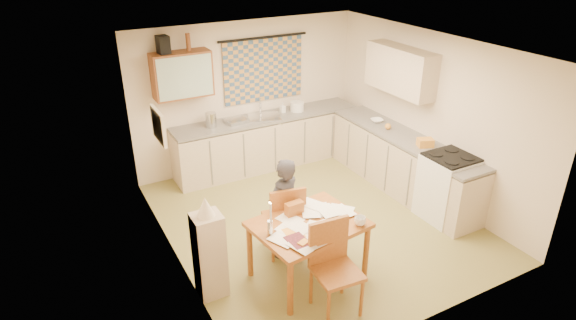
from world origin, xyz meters
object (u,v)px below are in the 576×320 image
stove (447,187)px  shelf_stand (210,255)px  counter_back (267,142)px  counter_right (402,163)px  dining_table (308,249)px  person (284,209)px  chair_far (283,231)px

stove → shelf_stand: 3.54m
counter_back → counter_right: (1.48, -1.80, -0.00)m
counter_back → dining_table: bearing=-107.5°
person → chair_far: bearing=-134.5°
stove → shelf_stand: (-3.54, 0.07, 0.03)m
dining_table → shelf_stand: size_ratio=1.29×
chair_far → shelf_stand: size_ratio=0.96×
chair_far → counter_right: bearing=-156.1°
dining_table → counter_right: bearing=18.4°
dining_table → stove: bearing=-2.6°
counter_back → stove: 3.13m
counter_back → chair_far: chair_far is taller
counter_right → person: person is taller
counter_right → stove: 0.96m
counter_right → chair_far: 2.51m
person → shelf_stand: size_ratio=1.29×
counter_back → counter_right: bearing=-50.4°
shelf_stand → person: bearing=13.7°
counter_right → dining_table: (-2.42, -1.16, -0.07)m
chair_far → person: (-0.02, -0.04, 0.36)m
counter_right → shelf_stand: size_ratio=2.83×
stove → chair_far: 2.48m
counter_back → chair_far: size_ratio=3.28×
chair_far → shelf_stand: (-1.10, -0.31, 0.21)m
counter_right → shelf_stand: bearing=-165.8°
counter_right → counter_back: bearing=129.6°
stove → chair_far: (-2.44, 0.37, -0.18)m
stove → counter_back: bearing=118.3°
chair_far → person: bearing=75.0°
counter_back → shelf_stand: bearing=-127.4°
counter_back → dining_table: 3.10m
person → counter_back: bearing=-131.0°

